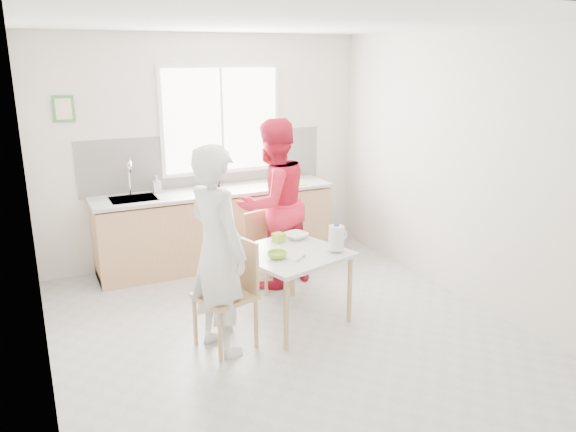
% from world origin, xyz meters
% --- Properties ---
extents(ground, '(4.50, 4.50, 0.00)m').
position_xyz_m(ground, '(0.00, 0.00, 0.00)').
color(ground, '#B7B7B2').
rests_on(ground, ground).
extents(room_shell, '(4.50, 4.50, 4.50)m').
position_xyz_m(room_shell, '(0.00, 0.00, 1.64)').
color(room_shell, silver).
rests_on(room_shell, ground).
extents(window, '(1.50, 0.06, 1.30)m').
position_xyz_m(window, '(0.20, 2.23, 1.70)').
color(window, white).
rests_on(window, room_shell).
extents(backsplash, '(3.00, 0.02, 0.65)m').
position_xyz_m(backsplash, '(0.00, 2.24, 1.23)').
color(backsplash, white).
rests_on(backsplash, room_shell).
extents(picture_frame, '(0.22, 0.03, 0.28)m').
position_xyz_m(picture_frame, '(-1.55, 2.23, 1.90)').
color(picture_frame, '#3D8740').
rests_on(picture_frame, room_shell).
extents(kitchen_counter, '(2.84, 0.64, 1.37)m').
position_xyz_m(kitchen_counter, '(-0.00, 1.95, 0.42)').
color(kitchen_counter, tan).
rests_on(kitchen_counter, ground).
extents(dining_table, '(1.12, 1.12, 0.70)m').
position_xyz_m(dining_table, '(0.13, 0.19, 0.62)').
color(dining_table, silver).
rests_on(dining_table, ground).
extents(chair_left, '(0.54, 0.54, 0.95)m').
position_xyz_m(chair_left, '(-0.52, 0.01, 0.52)').
color(chair_left, tan).
rests_on(chair_left, ground).
extents(chair_far, '(0.47, 0.47, 0.83)m').
position_xyz_m(chair_far, '(0.25, 1.07, 0.46)').
color(chair_far, tan).
rests_on(chair_far, ground).
extents(person_white, '(0.59, 0.74, 1.79)m').
position_xyz_m(person_white, '(-0.64, -0.03, 0.89)').
color(person_white, white).
rests_on(person_white, ground).
extents(person_red, '(1.04, 0.91, 1.82)m').
position_xyz_m(person_red, '(0.36, 1.09, 0.91)').
color(person_red, red).
rests_on(person_red, ground).
extents(bowl_green, '(0.22, 0.22, 0.06)m').
position_xyz_m(bowl_green, '(-0.05, 0.09, 0.72)').
color(bowl_green, '#8AC52D').
rests_on(bowl_green, dining_table).
extents(bowl_white, '(0.28, 0.28, 0.06)m').
position_xyz_m(bowl_white, '(0.35, 0.52, 0.72)').
color(bowl_white, white).
rests_on(bowl_white, dining_table).
extents(milk_jug, '(0.20, 0.14, 0.25)m').
position_xyz_m(milk_jug, '(0.52, 0.01, 0.83)').
color(milk_jug, white).
rests_on(milk_jug, dining_table).
extents(green_box, '(0.12, 0.12, 0.09)m').
position_xyz_m(green_box, '(0.15, 0.49, 0.74)').
color(green_box, '#8EC52D').
rests_on(green_box, dining_table).
extents(spoon, '(0.14, 0.10, 0.01)m').
position_xyz_m(spoon, '(0.12, -0.04, 0.71)').
color(spoon, '#A5A5AA').
rests_on(spoon, dining_table).
extents(cutting_board, '(0.39, 0.31, 0.01)m').
position_xyz_m(cutting_board, '(0.94, 1.83, 0.93)').
color(cutting_board, '#96C32D').
rests_on(cutting_board, kitchen_counter).
extents(wine_bottle_a, '(0.07, 0.07, 0.32)m').
position_xyz_m(wine_bottle_a, '(-0.06, 2.05, 1.08)').
color(wine_bottle_a, black).
rests_on(wine_bottle_a, kitchen_counter).
extents(wine_bottle_b, '(0.07, 0.07, 0.30)m').
position_xyz_m(wine_bottle_b, '(0.07, 2.08, 1.07)').
color(wine_bottle_b, black).
rests_on(wine_bottle_b, kitchen_counter).
extents(jar_amber, '(0.06, 0.06, 0.16)m').
position_xyz_m(jar_amber, '(-0.07, 2.07, 1.00)').
color(jar_amber, olive).
rests_on(jar_amber, kitchen_counter).
extents(soap_bottle, '(0.09, 0.10, 0.20)m').
position_xyz_m(soap_bottle, '(-0.65, 2.11, 1.02)').
color(soap_bottle, '#999999').
rests_on(soap_bottle, kitchen_counter).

